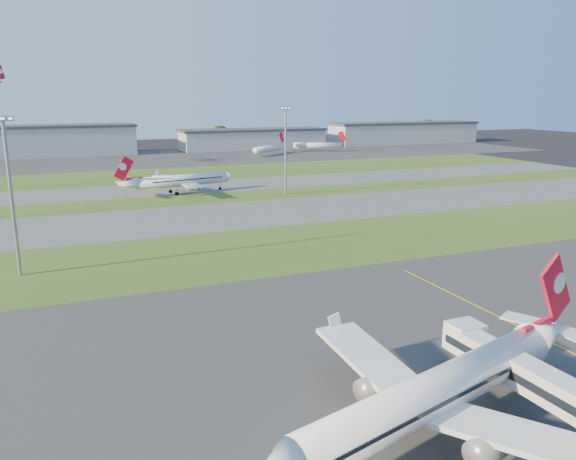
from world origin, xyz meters
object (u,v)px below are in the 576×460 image
jet_bridge (560,394)px  mini_jet_far (318,145)px  light_mast_west (10,186)px  light_mast_centre (285,145)px  mini_jet_near (269,148)px  airliner_taxiing (182,181)px  airliner_parked (437,393)px

jet_bridge → mini_jet_far: 258.63m
jet_bridge → light_mast_west: light_mast_west is taller
mini_jet_far → light_mast_centre: (-67.03, -118.54, 11.53)m
mini_jet_near → mini_jet_far: 31.21m
airliner_taxiing → mini_jet_near: airliner_taxiing is taller
jet_bridge → light_mast_centre: size_ratio=1.04×
jet_bridge → airliner_taxiing: bearing=91.4°
jet_bridge → airliner_taxiing: airliner_taxiing is taller
airliner_taxiing → light_mast_centre: (28.19, -13.69, 10.95)m
airliner_parked → mini_jet_near: airliner_parked is taller
jet_bridge → mini_jet_far: (91.84, 241.78, -0.73)m
light_mast_west → mini_jet_near: bearing=57.6°
mini_jet_far → light_mast_centre: 136.67m
jet_bridge → airliner_parked: size_ratio=0.73×
jet_bridge → light_mast_centre: bearing=78.6°
airliner_taxiing → light_mast_centre: light_mast_centre is taller
airliner_taxiing → light_mast_centre: bearing=142.7°
jet_bridge → airliner_taxiing: 136.97m
mini_jet_far → light_mast_west: size_ratio=1.04×
mini_jet_far → light_mast_west: (-137.03, -174.54, 11.53)m
mini_jet_near → light_mast_west: light_mast_west is taller
airliner_parked → mini_jet_far: bearing=51.3°
jet_bridge → mini_jet_far: mini_jet_far is taller
mini_jet_far → light_mast_centre: light_mast_centre is taller
jet_bridge → airliner_taxiing: (-3.39, 136.93, -0.15)m
mini_jet_far → light_mast_west: 222.21m
jet_bridge → light_mast_west: (-45.19, 67.24, 10.81)m
airliner_taxiing → mini_jet_near: bearing=-134.8°
light_mast_west → light_mast_centre: (70.00, 56.00, 0.00)m
airliner_parked → light_mast_centre: light_mast_centre is taller
airliner_taxiing → light_mast_west: light_mast_west is taller
mini_jet_near → light_mast_centre: (-36.54, -111.87, 11.53)m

